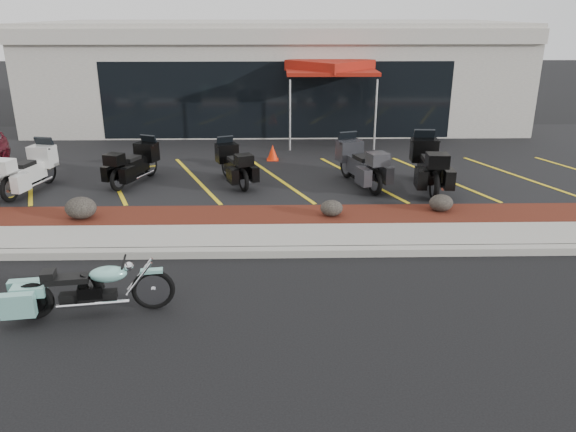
{
  "coord_description": "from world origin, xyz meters",
  "views": [
    {
      "loc": [
        -0.04,
        -8.91,
        4.42
      ],
      "look_at": [
        0.18,
        1.2,
        0.7
      ],
      "focal_mm": 35.0,
      "sensor_mm": 36.0,
      "label": 1
    }
  ],
  "objects_px": {
    "touring_white": "(46,160)",
    "popup_canopy": "(330,68)",
    "traffic_cone": "(273,152)",
    "hero_cruiser": "(153,284)"
  },
  "relations": [
    {
      "from": "touring_white",
      "to": "popup_canopy",
      "type": "height_order",
      "value": "popup_canopy"
    },
    {
      "from": "hero_cruiser",
      "to": "popup_canopy",
      "type": "relative_size",
      "value": 0.68
    },
    {
      "from": "traffic_cone",
      "to": "touring_white",
      "type": "bearing_deg",
      "value": -158.36
    },
    {
      "from": "popup_canopy",
      "to": "touring_white",
      "type": "bearing_deg",
      "value": -129.33
    },
    {
      "from": "hero_cruiser",
      "to": "popup_canopy",
      "type": "xyz_separation_m",
      "value": [
        3.74,
        11.33,
        2.18
      ]
    },
    {
      "from": "touring_white",
      "to": "traffic_cone",
      "type": "distance_m",
      "value": 6.29
    },
    {
      "from": "traffic_cone",
      "to": "popup_canopy",
      "type": "distance_m",
      "value": 3.94
    },
    {
      "from": "hero_cruiser",
      "to": "touring_white",
      "type": "height_order",
      "value": "touring_white"
    },
    {
      "from": "touring_white",
      "to": "traffic_cone",
      "type": "relative_size",
      "value": 4.61
    },
    {
      "from": "hero_cruiser",
      "to": "popup_canopy",
      "type": "height_order",
      "value": "popup_canopy"
    }
  ]
}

